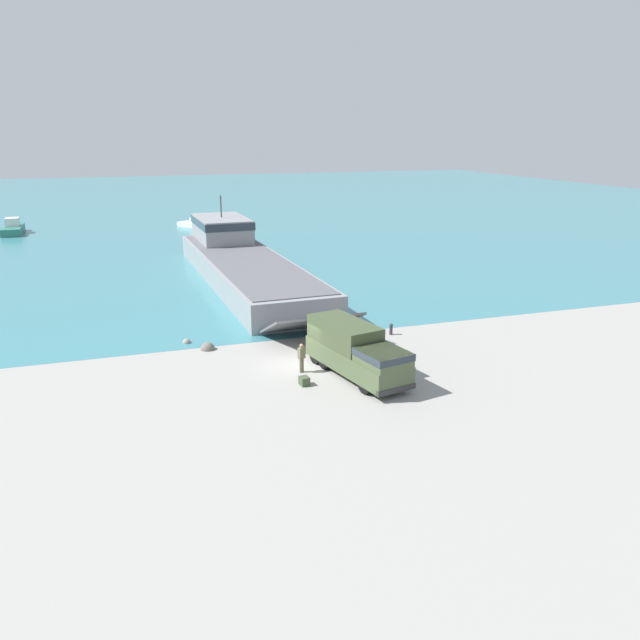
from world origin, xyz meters
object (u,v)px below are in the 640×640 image
object	(u,v)px
landing_craft	(241,260)
soldier_on_ramp	(302,356)
military_truck	(356,350)
mooring_bollard	(391,328)
moored_boat_a	(195,224)
cargo_crate	(304,381)
moored_boat_b	(13,229)

from	to	relation	value
landing_craft	soldier_on_ramp	distance (m)	26.98
military_truck	mooring_bollard	xyz separation A→B (m)	(5.33, 6.50, -1.11)
military_truck	mooring_bollard	bearing A→B (deg)	128.67
moored_boat_a	cargo_crate	bearing A→B (deg)	-128.44
landing_craft	moored_boat_b	world-z (taller)	landing_craft
military_truck	moored_boat_b	bearing A→B (deg)	-170.08
mooring_bollard	cargo_crate	xyz separation A→B (m)	(-8.72, -7.02, -0.21)
landing_craft	moored_boat_b	xyz separation A→B (m)	(-25.62, 38.23, -1.02)
cargo_crate	mooring_bollard	bearing A→B (deg)	38.83
mooring_bollard	moored_boat_b	bearing A→B (deg)	118.11
military_truck	moored_boat_b	xyz separation A→B (m)	(-26.79, 66.63, -0.83)
soldier_on_ramp	moored_boat_b	bearing A→B (deg)	172.41
military_truck	moored_boat_a	bearing A→B (deg)	168.87
soldier_on_ramp	mooring_bollard	world-z (taller)	soldier_on_ramp
moored_boat_a	cargo_crate	xyz separation A→B (m)	(-2.42, -65.24, -0.24)
military_truck	moored_boat_a	size ratio (longest dim) A/B	1.43
landing_craft	military_truck	size ratio (longest dim) A/B	4.50
military_truck	moored_boat_b	distance (m)	71.82
moored_boat_a	mooring_bollard	xyz separation A→B (m)	(6.30, -58.22, -0.03)
soldier_on_ramp	mooring_bollard	size ratio (longest dim) A/B	2.15
moored_boat_a	moored_boat_b	distance (m)	25.90
mooring_bollard	soldier_on_ramp	bearing A→B (deg)	-148.76
landing_craft	moored_boat_a	bearing A→B (deg)	87.90
moored_boat_a	mooring_bollard	bearing A→B (deg)	-120.14
landing_craft	moored_boat_b	distance (m)	46.03
military_truck	landing_craft	bearing A→B (deg)	170.37
landing_craft	military_truck	world-z (taller)	landing_craft
soldier_on_ramp	moored_boat_a	world-z (taller)	soldier_on_ramp
landing_craft	cargo_crate	bearing A→B (deg)	-96.17
moored_boat_a	moored_boat_b	world-z (taller)	moored_boat_b
moored_boat_a	landing_craft	bearing A→B (deg)	-126.64
cargo_crate	military_truck	bearing A→B (deg)	8.66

